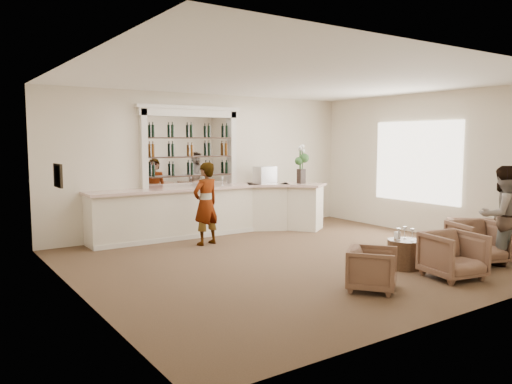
{
  "coord_description": "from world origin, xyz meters",
  "views": [
    {
      "loc": [
        -5.81,
        -7.12,
        2.22
      ],
      "look_at": [
        -0.36,
        0.9,
        1.2
      ],
      "focal_mm": 35.0,
      "sensor_mm": 36.0,
      "label": 1
    }
  ],
  "objects_px": {
    "armchair_left": "(372,269)",
    "espresso_machine": "(265,175)",
    "flower_vase": "(301,162)",
    "guest": "(502,216)",
    "armchair_center": "(453,255)",
    "bar_counter": "(213,210)",
    "armchair_far": "(475,236)",
    "armchair_right": "(477,242)",
    "sommelier": "(206,204)",
    "cocktail_table": "(404,254)"
  },
  "relations": [
    {
      "from": "armchair_left",
      "to": "espresso_machine",
      "type": "xyz_separation_m",
      "value": [
        1.69,
        5.14,
        1.03
      ]
    },
    {
      "from": "espresso_machine",
      "to": "flower_vase",
      "type": "height_order",
      "value": "flower_vase"
    },
    {
      "from": "guest",
      "to": "armchair_center",
      "type": "bearing_deg",
      "value": 24.16
    },
    {
      "from": "bar_counter",
      "to": "armchair_far",
      "type": "height_order",
      "value": "bar_counter"
    },
    {
      "from": "armchair_left",
      "to": "armchair_far",
      "type": "xyz_separation_m",
      "value": [
        3.63,
        0.64,
        -0.01
      ]
    },
    {
      "from": "armchair_far",
      "to": "armchair_right",
      "type": "bearing_deg",
      "value": -99.38
    },
    {
      "from": "armchair_left",
      "to": "armchair_right",
      "type": "distance_m",
      "value": 2.76
    },
    {
      "from": "armchair_center",
      "to": "sommelier",
      "type": "bearing_deg",
      "value": 125.18
    },
    {
      "from": "armchair_center",
      "to": "flower_vase",
      "type": "bearing_deg",
      "value": 91.26
    },
    {
      "from": "cocktail_table",
      "to": "armchair_right",
      "type": "relative_size",
      "value": 0.67
    },
    {
      "from": "bar_counter",
      "to": "armchair_center",
      "type": "relative_size",
      "value": 6.94
    },
    {
      "from": "armchair_far",
      "to": "armchair_center",
      "type": "bearing_deg",
      "value": -109.66
    },
    {
      "from": "armchair_far",
      "to": "flower_vase",
      "type": "height_order",
      "value": "flower_vase"
    },
    {
      "from": "armchair_left",
      "to": "armchair_far",
      "type": "height_order",
      "value": "armchair_left"
    },
    {
      "from": "bar_counter",
      "to": "armchair_center",
      "type": "distance_m",
      "value": 5.59
    },
    {
      "from": "armchair_left",
      "to": "armchair_far",
      "type": "relative_size",
      "value": 0.73
    },
    {
      "from": "bar_counter",
      "to": "guest",
      "type": "height_order",
      "value": "guest"
    },
    {
      "from": "armchair_right",
      "to": "espresso_machine",
      "type": "height_order",
      "value": "espresso_machine"
    },
    {
      "from": "sommelier",
      "to": "armchair_far",
      "type": "xyz_separation_m",
      "value": [
        4.11,
        -3.59,
        -0.56
      ]
    },
    {
      "from": "armchair_far",
      "to": "armchair_left",
      "type": "bearing_deg",
      "value": -123.67
    },
    {
      "from": "bar_counter",
      "to": "sommelier",
      "type": "bearing_deg",
      "value": -126.42
    },
    {
      "from": "guest",
      "to": "armchair_right",
      "type": "height_order",
      "value": "guest"
    },
    {
      "from": "sommelier",
      "to": "espresso_machine",
      "type": "bearing_deg",
      "value": -170.73
    },
    {
      "from": "bar_counter",
      "to": "espresso_machine",
      "type": "relative_size",
      "value": 11.97
    },
    {
      "from": "sommelier",
      "to": "espresso_machine",
      "type": "distance_m",
      "value": 2.4
    },
    {
      "from": "guest",
      "to": "espresso_machine",
      "type": "bearing_deg",
      "value": -54.21
    },
    {
      "from": "bar_counter",
      "to": "armchair_left",
      "type": "bearing_deg",
      "value": -92.04
    },
    {
      "from": "armchair_left",
      "to": "flower_vase",
      "type": "xyz_separation_m",
      "value": [
        2.38,
        4.56,
        1.36
      ]
    },
    {
      "from": "guest",
      "to": "armchair_far",
      "type": "relative_size",
      "value": 1.83
    },
    {
      "from": "cocktail_table",
      "to": "armchair_center",
      "type": "height_order",
      "value": "armchair_center"
    },
    {
      "from": "bar_counter",
      "to": "armchair_far",
      "type": "distance_m",
      "value": 5.67
    },
    {
      "from": "armchair_center",
      "to": "espresso_machine",
      "type": "bearing_deg",
      "value": 99.5
    },
    {
      "from": "cocktail_table",
      "to": "armchair_right",
      "type": "bearing_deg",
      "value": -21.51
    },
    {
      "from": "armchair_left",
      "to": "espresso_machine",
      "type": "bearing_deg",
      "value": 34.31
    },
    {
      "from": "espresso_machine",
      "to": "flower_vase",
      "type": "xyz_separation_m",
      "value": [
        0.69,
        -0.58,
        0.32
      ]
    },
    {
      "from": "cocktail_table",
      "to": "espresso_machine",
      "type": "bearing_deg",
      "value": 86.57
    },
    {
      "from": "flower_vase",
      "to": "bar_counter",
      "type": "bearing_deg",
      "value": 165.41
    },
    {
      "from": "cocktail_table",
      "to": "armchair_right",
      "type": "height_order",
      "value": "armchair_right"
    },
    {
      "from": "guest",
      "to": "espresso_machine",
      "type": "distance_m",
      "value": 5.55
    },
    {
      "from": "cocktail_table",
      "to": "sommelier",
      "type": "bearing_deg",
      "value": 117.43
    },
    {
      "from": "armchair_left",
      "to": "flower_vase",
      "type": "height_order",
      "value": "flower_vase"
    },
    {
      "from": "armchair_right",
      "to": "flower_vase",
      "type": "bearing_deg",
      "value": 116.33
    },
    {
      "from": "armchair_far",
      "to": "flower_vase",
      "type": "relative_size",
      "value": 1.01
    },
    {
      "from": "bar_counter",
      "to": "guest",
      "type": "xyz_separation_m",
      "value": [
        2.84,
        -5.36,
        0.31
      ]
    },
    {
      "from": "bar_counter",
      "to": "cocktail_table",
      "type": "height_order",
      "value": "bar_counter"
    },
    {
      "from": "sommelier",
      "to": "espresso_machine",
      "type": "relative_size",
      "value": 3.67
    },
    {
      "from": "sommelier",
      "to": "espresso_machine",
      "type": "xyz_separation_m",
      "value": [
        2.17,
        0.91,
        0.47
      ]
    },
    {
      "from": "guest",
      "to": "flower_vase",
      "type": "xyz_separation_m",
      "value": [
        -0.64,
        4.79,
        0.79
      ]
    },
    {
      "from": "cocktail_table",
      "to": "armchair_far",
      "type": "height_order",
      "value": "armchair_far"
    },
    {
      "from": "armchair_right",
      "to": "armchair_far",
      "type": "relative_size",
      "value": 0.88
    }
  ]
}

